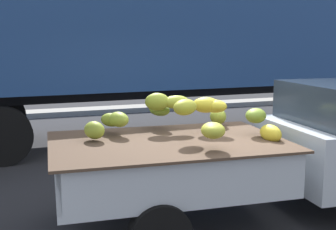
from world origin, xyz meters
name	(u,v)px	position (x,y,z in m)	size (l,w,h in m)	color
ground	(225,213)	(0.00, 0.00, 0.00)	(220.00, 220.00, 0.00)	#28282B
curb_strip	(99,110)	(0.00, 8.65, 0.08)	(80.00, 0.80, 0.16)	gray
pickup_truck	(308,146)	(1.04, -0.29, 0.89)	(4.94, 2.12, 1.70)	silver
semi_trailer	(161,28)	(0.73, 4.69, 2.54)	(12.05, 2.86, 3.95)	navy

